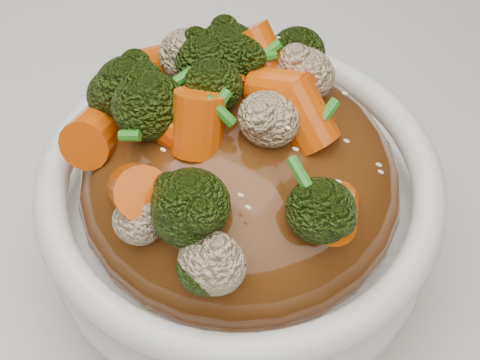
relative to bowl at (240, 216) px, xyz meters
The scene contains 8 objects.
tablecloth 0.08m from the bowl, 92.36° to the right, with size 1.20×0.80×0.04m, color silver.
bowl is the anchor object (origin of this frame).
sauce_base 0.03m from the bowl, 90.00° to the right, with size 0.17×0.17×0.09m, color #552B0E.
carrots 0.09m from the bowl, 90.00° to the right, with size 0.17×0.17×0.05m, color #E25107, non-canonical shape.
broccoli 0.09m from the bowl, 90.00° to the right, with size 0.17×0.17×0.04m, color black, non-canonical shape.
cauliflower 0.09m from the bowl, 90.00° to the right, with size 0.17×0.17×0.04m, color #D2B78F, non-canonical shape.
scallions 0.09m from the bowl, ahead, with size 0.13×0.13×0.02m, color #277A1C, non-canonical shape.
sesame_seeds 0.09m from the bowl, ahead, with size 0.15×0.15×0.01m, color beige, non-canonical shape.
Camera 1 is at (0.13, -0.15, 1.12)m, focal length 55.00 mm.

